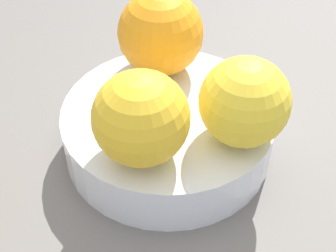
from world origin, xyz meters
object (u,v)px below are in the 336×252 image
Objects in this scene: orange_in_bowl_0 at (141,118)px; orange_in_bowl_2 at (245,102)px; orange_in_bowl_1 at (161,33)px; fruit_bowl at (168,131)px.

orange_in_bowl_0 is 1.03× the size of orange_in_bowl_2.
fruit_bowl is at bearing 107.64° from orange_in_bowl_1.
fruit_bowl is 2.51× the size of orange_in_bowl_0.
orange_in_bowl_1 reaches higher than fruit_bowl.
fruit_bowl is 2.59× the size of orange_in_bowl_2.
orange_in_bowl_0 is at bearing 25.44° from orange_in_bowl_2.
orange_in_bowl_1 is (1.98, -6.24, 6.69)cm from fruit_bowl.
fruit_bowl is 2.39× the size of orange_in_bowl_1.
orange_in_bowl_0 is at bearing 79.59° from fruit_bowl.
orange_in_bowl_2 is (-6.79, 1.93, 6.37)cm from fruit_bowl.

